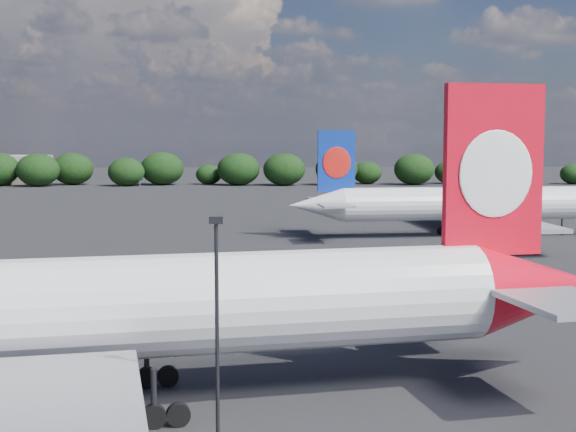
{
  "coord_description": "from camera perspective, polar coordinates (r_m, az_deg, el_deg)",
  "views": [
    {
      "loc": [
        13.19,
        -41.68,
        13.33
      ],
      "look_at": [
        16.0,
        12.0,
        8.0
      ],
      "focal_mm": 50.0,
      "sensor_mm": 36.0,
      "label": 1
    }
  ],
  "objects": [
    {
      "name": "apron_lamp_post",
      "position": [
        32.39,
        -5.07,
        -7.91
      ],
      "size": [
        0.55,
        0.3,
        10.19
      ],
      "color": "black",
      "rests_on": "ground"
    },
    {
      "name": "billboard_yellow",
      "position": [
        223.89,
        -3.3,
        3.23
      ],
      "size": [
        5.0,
        0.3,
        5.5
      ],
      "color": "gold",
      "rests_on": "ground"
    },
    {
      "name": "qantas_airliner",
      "position": [
        40.06,
        -10.31,
        -6.56
      ],
      "size": [
        49.29,
        47.06,
        16.12
      ],
      "color": "white",
      "rests_on": "ground"
    },
    {
      "name": "horizon_treeline",
      "position": [
        222.03,
        -6.8,
        3.26
      ],
      "size": [
        206.17,
        17.07,
        9.16
      ],
      "color": "black",
      "rests_on": "ground"
    },
    {
      "name": "highway_sign",
      "position": [
        220.14,
        -11.15,
        2.9
      ],
      "size": [
        6.0,
        0.3,
        4.5
      ],
      "color": "#136125",
      "rests_on": "ground"
    },
    {
      "name": "china_southern_airliner",
      "position": [
        108.98,
        11.89,
        0.79
      ],
      "size": [
        43.4,
        41.28,
        14.16
      ],
      "color": "white",
      "rests_on": "ground"
    },
    {
      "name": "ground",
      "position": [
        103.4,
        -10.3,
        -1.84
      ],
      "size": [
        500.0,
        500.0,
        0.0
      ],
      "primitive_type": "plane",
      "color": "black",
      "rests_on": "ground"
    }
  ]
}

